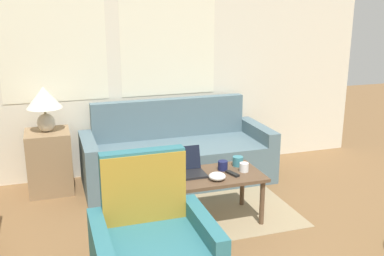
# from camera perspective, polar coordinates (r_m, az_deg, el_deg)

# --- Properties ---
(wall_back) EXTENTS (6.00, 0.06, 2.60)m
(wall_back) POSITION_cam_1_polar(r_m,az_deg,el_deg) (5.09, -9.13, 8.42)
(wall_back) COLOR silver
(wall_back) RESTS_ON ground_plane
(rug) EXTENTS (1.72, 1.81, 0.01)m
(rug) POSITION_cam_1_polar(r_m,az_deg,el_deg) (4.63, -0.02, -8.94)
(rug) COLOR #9E8966
(rug) RESTS_ON ground_plane
(couch) EXTENTS (2.06, 0.82, 0.87)m
(couch) POSITION_cam_1_polar(r_m,az_deg,el_deg) (5.03, -1.98, -3.67)
(couch) COLOR slate
(couch) RESTS_ON ground_plane
(armchair) EXTENTS (0.79, 0.72, 0.95)m
(armchair) POSITION_cam_1_polar(r_m,az_deg,el_deg) (3.17, -5.02, -15.75)
(armchair) COLOR #2D6B75
(armchair) RESTS_ON ground_plane
(side_table) EXTENTS (0.44, 0.44, 0.65)m
(side_table) POSITION_cam_1_polar(r_m,az_deg,el_deg) (4.93, -17.64, -4.07)
(side_table) COLOR #937551
(side_table) RESTS_ON ground_plane
(table_lamp) EXTENTS (0.36, 0.36, 0.47)m
(table_lamp) POSITION_cam_1_polar(r_m,az_deg,el_deg) (4.77, -18.26, 3.17)
(table_lamp) COLOR beige
(table_lamp) RESTS_ON side_table
(coffee_table) EXTENTS (0.96, 0.53, 0.45)m
(coffee_table) POSITION_cam_1_polar(r_m,az_deg,el_deg) (4.05, 2.17, -6.67)
(coffee_table) COLOR brown
(coffee_table) RESTS_ON ground_plane
(laptop) EXTENTS (0.31, 0.27, 0.23)m
(laptop) POSITION_cam_1_polar(r_m,az_deg,el_deg) (4.02, -0.72, -5.15)
(laptop) COLOR black
(laptop) RESTS_ON coffee_table
(cup_navy) EXTENTS (0.08, 0.08, 0.08)m
(cup_navy) POSITION_cam_1_polar(r_m,az_deg,el_deg) (4.11, 6.62, -4.97)
(cup_navy) COLOR white
(cup_navy) RESTS_ON coffee_table
(cup_yellow) EXTENTS (0.09, 0.09, 0.09)m
(cup_yellow) POSITION_cam_1_polar(r_m,az_deg,el_deg) (4.13, 3.93, -4.77)
(cup_yellow) COLOR #191E4C
(cup_yellow) RESTS_ON coffee_table
(cup_white) EXTENTS (0.10, 0.10, 0.09)m
(cup_white) POSITION_cam_1_polar(r_m,az_deg,el_deg) (4.25, 5.84, -4.22)
(cup_white) COLOR teal
(cup_white) RESTS_ON coffee_table
(snack_bowl) EXTENTS (0.15, 0.15, 0.07)m
(snack_bowl) POSITION_cam_1_polar(r_m,az_deg,el_deg) (3.91, 3.22, -6.14)
(snack_bowl) COLOR white
(snack_bowl) RESTS_ON coffee_table
(tv_remote) EXTENTS (0.09, 0.16, 0.02)m
(tv_remote) POSITION_cam_1_polar(r_m,az_deg,el_deg) (4.04, 5.15, -5.79)
(tv_remote) COLOR black
(tv_remote) RESTS_ON coffee_table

